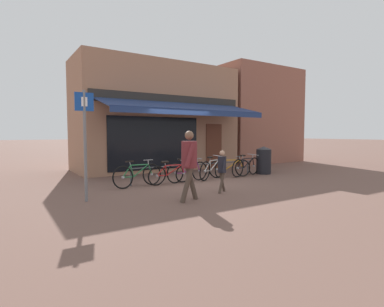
# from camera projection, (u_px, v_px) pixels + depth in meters

# --- Properties ---
(ground_plane) EXTENTS (160.00, 160.00, 0.00)m
(ground_plane) POSITION_uv_depth(u_px,v_px,m) (191.00, 181.00, 10.46)
(ground_plane) COLOR brown
(shop_front) EXTENTS (7.45, 4.99, 4.83)m
(shop_front) POSITION_uv_depth(u_px,v_px,m) (157.00, 117.00, 14.14)
(shop_front) COLOR #9E7056
(shop_front) RESTS_ON ground_plane
(neighbour_building) EXTENTS (5.03, 4.00, 5.39)m
(neighbour_building) POSITION_uv_depth(u_px,v_px,m) (250.00, 116.00, 18.04)
(neighbour_building) COLOR #8E5647
(neighbour_building) RESTS_ON ground_plane
(bike_rack_rail) EXTENTS (5.05, 0.04, 0.57)m
(bike_rack_rail) POSITION_uv_depth(u_px,v_px,m) (196.00, 166.00, 10.70)
(bike_rack_rail) COLOR #47494F
(bike_rack_rail) RESTS_ON ground_plane
(bicycle_green) EXTENTS (1.73, 0.55, 0.85)m
(bicycle_green) POSITION_uv_depth(u_px,v_px,m) (138.00, 175.00, 9.27)
(bicycle_green) COLOR black
(bicycle_green) RESTS_ON ground_plane
(bicycle_red) EXTENTS (1.68, 0.52, 0.81)m
(bicycle_red) POSITION_uv_depth(u_px,v_px,m) (171.00, 174.00, 9.75)
(bicycle_red) COLOR black
(bicycle_red) RESTS_ON ground_plane
(bicycle_purple) EXTENTS (1.71, 0.52, 0.81)m
(bicycle_purple) POSITION_uv_depth(u_px,v_px,m) (188.00, 171.00, 10.23)
(bicycle_purple) COLOR black
(bicycle_purple) RESTS_ON ground_plane
(bicycle_silver) EXTENTS (1.68, 0.84, 0.86)m
(bicycle_silver) POSITION_uv_depth(u_px,v_px,m) (213.00, 169.00, 10.81)
(bicycle_silver) COLOR black
(bicycle_silver) RESTS_ON ground_plane
(bicycle_orange) EXTENTS (1.76, 0.52, 0.82)m
(bicycle_orange) POSITION_uv_depth(u_px,v_px,m) (230.00, 168.00, 11.33)
(bicycle_orange) COLOR black
(bicycle_orange) RESTS_ON ground_plane
(bicycle_black) EXTENTS (1.75, 0.54, 0.85)m
(bicycle_black) POSITION_uv_depth(u_px,v_px,m) (246.00, 166.00, 11.63)
(bicycle_black) COLOR black
(bicycle_black) RESTS_ON ground_plane
(pedestrian_adult) EXTENTS (0.63, 0.57, 1.74)m
(pedestrian_adult) POSITION_uv_depth(u_px,v_px,m) (189.00, 159.00, 7.29)
(pedestrian_adult) COLOR #47382D
(pedestrian_adult) RESTS_ON ground_plane
(pedestrian_child) EXTENTS (0.39, 0.42, 1.19)m
(pedestrian_child) POSITION_uv_depth(u_px,v_px,m) (222.00, 167.00, 8.37)
(pedestrian_child) COLOR #47382D
(pedestrian_child) RESTS_ON ground_plane
(litter_bin) EXTENTS (0.61, 0.61, 1.13)m
(litter_bin) POSITION_uv_depth(u_px,v_px,m) (264.00, 160.00, 12.28)
(litter_bin) COLOR black
(litter_bin) RESTS_ON ground_plane
(parking_sign) EXTENTS (0.44, 0.07, 2.69)m
(parking_sign) POSITION_uv_depth(u_px,v_px,m) (85.00, 134.00, 7.19)
(parking_sign) COLOR slate
(parking_sign) RESTS_ON ground_plane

